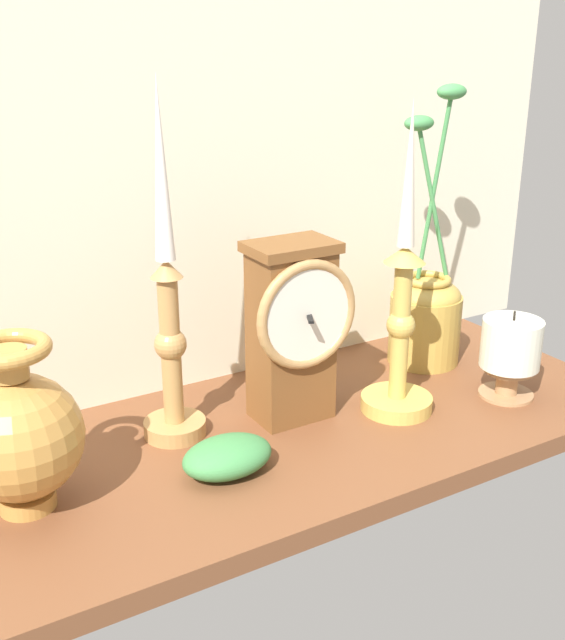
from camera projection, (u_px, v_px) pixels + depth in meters
ground_plane at (247, 449)px, 89.81cm from camera, size 100.00×36.00×2.40cm
back_wall at (170, 137)px, 92.93cm from camera, size 120.00×2.00×65.00cm
mantel_clock at (294, 329)px, 90.70cm from camera, size 13.07×9.52×22.05cm
candlestick_tall_left at (169, 321)px, 85.80cm from camera, size 7.28×7.28×40.79cm
candlestick_tall_center at (401, 321)px, 92.63cm from camera, size 8.92×8.92×37.93cm
brass_vase_bulbous at (19, 433)px, 74.03cm from camera, size 12.48×12.48×17.78cm
brass_vase_jar at (426, 310)px, 108.51cm from camera, size 10.07×10.07×38.33cm
pillar_candle_front at (510, 352)px, 98.37cm from camera, size 7.63×7.63×11.63cm
ivy_sprig at (227, 457)px, 82.10cm from camera, size 10.06×7.04×3.97cm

